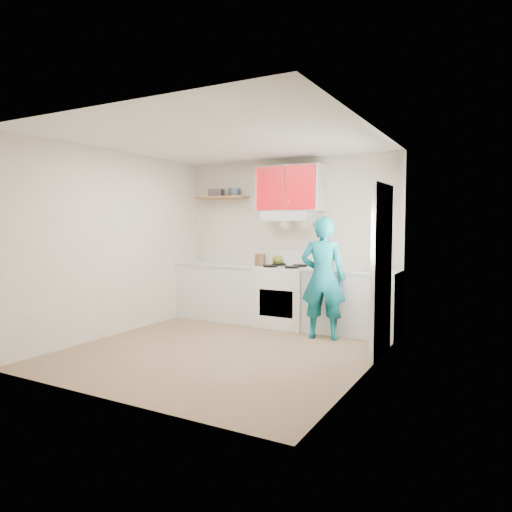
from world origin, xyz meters
The scene contains 21 objects.
floor centered at (0.00, 0.00, 0.00)m, with size 3.80×3.80×0.00m, color brown.
ceiling centered at (0.00, 0.00, 2.60)m, with size 3.60×3.80×0.04m, color white.
back_wall centered at (0.00, 1.90, 1.30)m, with size 3.60×0.04×2.60m, color beige.
front_wall centered at (0.00, -1.90, 1.30)m, with size 3.60×0.04×2.60m, color beige.
left_wall centered at (-1.80, 0.00, 1.30)m, with size 0.04×3.80×2.60m, color beige.
right_wall centered at (1.80, 0.00, 1.30)m, with size 0.04×3.80×2.60m, color beige.
door centered at (1.78, 0.70, 1.02)m, with size 0.05×0.85×2.05m, color white.
door_glass centered at (1.75, 0.70, 1.45)m, with size 0.01×0.55×0.95m, color white.
counter_left centered at (-1.04, 1.60, 0.45)m, with size 1.52×0.60×0.90m, color silver.
counter_right centered at (1.14, 1.60, 0.45)m, with size 1.32×0.60×0.90m, color silver.
stove centered at (0.10, 1.57, 0.46)m, with size 0.76×0.65×0.92m, color white.
range_hood centered at (0.10, 1.68, 1.70)m, with size 0.76×0.44×0.15m, color silver.
upper_cabinets centered at (0.10, 1.73, 2.12)m, with size 1.02×0.33×0.70m, color red.
shelf centered at (-1.15, 1.75, 2.02)m, with size 0.90×0.30×0.04m, color brown.
books centered at (-1.25, 1.72, 2.10)m, with size 0.23×0.16×0.12m, color #41393D.
tin centered at (-0.91, 1.75, 2.10)m, with size 0.20×0.20×0.12m, color #333D4C.
kettle centered at (-0.12, 1.77, 1.00)m, with size 0.19×0.19×0.16m, color olive.
crock centered at (-0.32, 1.55, 1.00)m, with size 0.17×0.17×0.21m, color #513823.
cutting_board centered at (0.84, 1.51, 0.91)m, with size 0.32×0.23×0.02m, color olive.
silicone_mat centered at (1.40, 1.50, 0.90)m, with size 0.30×0.25×0.01m, color red.
person centered at (0.88, 1.12, 0.84)m, with size 0.61×0.40×1.68m, color #0B5E68.
Camera 1 is at (3.08, -4.81, 1.58)m, focal length 32.41 mm.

